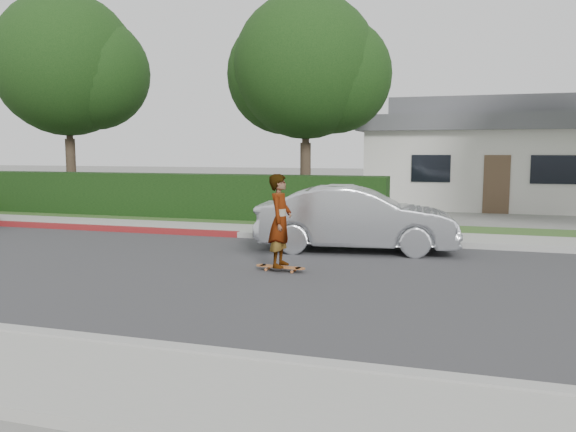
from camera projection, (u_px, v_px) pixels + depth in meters
The scene contains 13 objects.
ground at pixel (114, 266), 11.06m from camera, with size 120.00×120.00×0.00m, color slate.
road at pixel (114, 266), 11.06m from camera, with size 60.00×8.00×0.01m, color #2D2D30.
curb_far at pixel (204, 233), 14.95m from camera, with size 60.00×0.20×0.15m, color #9E9E99.
curb_red_section at pixel (47, 226), 16.38m from camera, with size 12.00×0.21×0.15m, color maroon.
sidewalk_far at pixel (217, 229), 15.81m from camera, with size 60.00×1.60×0.12m, color gray.
planting_strip at pixel (238, 222), 17.34m from camera, with size 60.00×1.60×0.10m, color #2D4C1E.
hedge at pixel (161, 196), 18.68m from camera, with size 15.00×1.00×1.50m, color black.
tree_left at pixel (70, 69), 20.86m from camera, with size 5.99×5.21×8.00m.
tree_center at pixel (307, 71), 18.80m from camera, with size 5.66×4.84×7.44m.
house at pixel (496, 154), 23.75m from camera, with size 10.60×8.60×4.30m.
skateboard at pixel (280, 267), 10.54m from camera, with size 1.00×0.28×0.09m.
skateboarder at pixel (280, 221), 10.44m from camera, with size 0.63×0.42×1.74m, color white.
car_silver at pixel (356, 219), 12.66m from camera, with size 1.55×4.46×1.47m, color #B5B8BD.
Camera 1 is at (6.41, -9.43, 2.28)m, focal length 35.00 mm.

